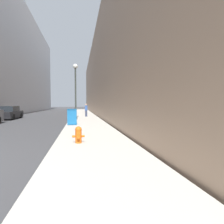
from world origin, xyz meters
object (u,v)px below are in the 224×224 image
Objects in this scene: fire_hydrant at (78,134)px; pedestrian_on_sidewalk at (86,110)px; parked_sedan_near at (9,113)px; trash_bin at (72,117)px; lamppost at (76,84)px.

fire_hydrant is 0.43× the size of pedestrian_on_sidewalk.
trash_bin is at bearing -47.15° from parked_sedan_near.
trash_bin is at bearing 94.49° from fire_hydrant.
pedestrian_on_sidewalk is (1.19, 3.73, -2.77)m from lamppost.
fire_hydrant is at bearing -88.30° from lamppost.
lamppost is at bearing -22.65° from parked_sedan_near.
parked_sedan_near is at bearing 118.51° from fire_hydrant.
pedestrian_on_sidewalk reaches higher than fire_hydrant.
pedestrian_on_sidewalk is at bearing 80.79° from trash_bin.
parked_sedan_near is (-7.71, 14.20, 0.19)m from fire_hydrant.
lamppost reaches higher than pedestrian_on_sidewalk.
fire_hydrant is 11.58m from lamppost.
lamppost is (-0.33, 11.12, 3.22)m from fire_hydrant.
lamppost is at bearing 91.70° from fire_hydrant.
pedestrian_on_sidewalk is (0.86, 14.85, 0.45)m from fire_hydrant.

